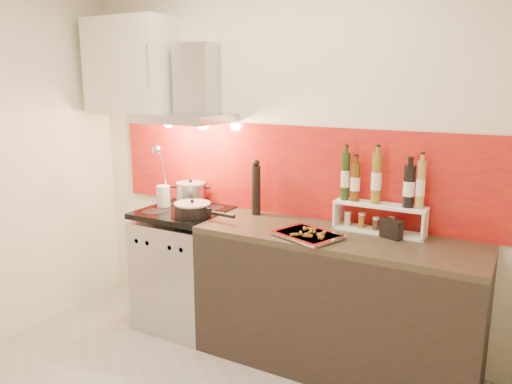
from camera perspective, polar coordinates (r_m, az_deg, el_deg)
The scene contains 13 objects.
back_wall at distance 3.54m, azimuth 3.56°, elevation 3.76°, with size 3.40×0.02×2.60m, color silver.
backsplash at distance 3.52m, azimuth 4.19°, elevation 2.39°, with size 3.00×0.02×0.64m, color maroon.
range_stove at distance 3.87m, azimuth -8.12°, elevation -8.75°, with size 0.60×0.60×0.91m.
counter at distance 3.33m, azimuth 9.00°, elevation -12.25°, with size 1.80×0.60×0.90m.
range_hood at distance 3.72m, azimuth -7.40°, elevation 10.96°, with size 0.62×0.50×0.61m.
upper_cabinet at distance 4.06m, azimuth -14.03°, elevation 13.76°, with size 0.70×0.35×0.72m, color beige.
stock_pot at distance 3.89m, azimuth -7.46°, elevation -0.10°, with size 0.23×0.23×0.19m.
saute_pan at distance 3.55m, azimuth -7.18°, elevation -1.97°, with size 0.50×0.26×0.12m.
utensil_jar at distance 3.82m, azimuth -10.65°, elevation 0.30°, with size 0.10×0.15×0.48m.
pepper_mill at distance 3.55m, azimuth 0.02°, elevation 0.45°, with size 0.06×0.06×0.40m.
step_shelf at distance 3.22m, azimuth 13.96°, elevation -0.70°, with size 0.58×0.16×0.51m.
caddy_box at distance 3.16m, azimuth 15.21°, elevation -4.08°, with size 0.14×0.06×0.12m, color black.
baking_tray at distance 3.10m, azimuth 5.94°, elevation -4.85°, with size 0.48×0.42×0.03m.
Camera 1 is at (1.51, -1.75, 1.84)m, focal length 35.00 mm.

